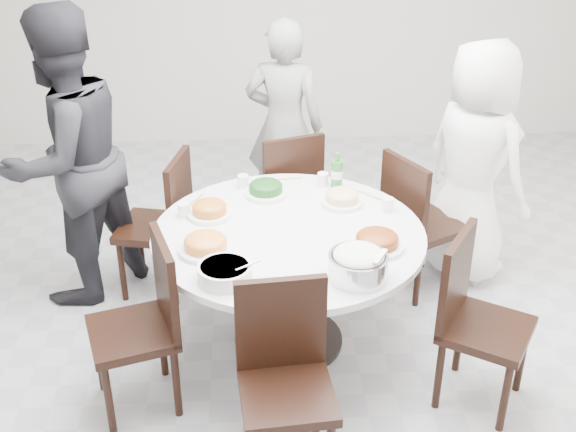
{
  "coord_description": "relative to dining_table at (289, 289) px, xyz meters",
  "views": [
    {
      "loc": [
        -0.42,
        -3.61,
        2.7
      ],
      "look_at": [
        -0.22,
        -0.13,
        0.82
      ],
      "focal_mm": 45.0,
      "sensor_mm": 36.0,
      "label": 1
    }
  ],
  "objects": [
    {
      "name": "floor",
      "position": [
        0.22,
        0.18,
        -0.38
      ],
      "size": [
        6.0,
        6.0,
        0.01
      ],
      "primitive_type": "cube",
      "color": "#A7A8AC",
      "rests_on": "ground"
    },
    {
      "name": "dining_table",
      "position": [
        0.0,
        0.0,
        0.0
      ],
      "size": [
        1.5,
        1.5,
        0.75
      ],
      "primitive_type": "cylinder",
      "color": "white",
      "rests_on": "floor"
    },
    {
      "name": "chair_ne",
      "position": [
        0.9,
        0.55,
        0.1
      ],
      "size": [
        0.57,
        0.57,
        0.95
      ],
      "primitive_type": "cube",
      "rotation": [
        0.0,
        0.0,
        2.05
      ],
      "color": "black",
      "rests_on": "floor"
    },
    {
      "name": "chair_n",
      "position": [
        0.02,
        1.04,
        0.1
      ],
      "size": [
        0.53,
        0.53,
        0.95
      ],
      "primitive_type": "cube",
      "rotation": [
        0.0,
        0.0,
        3.47
      ],
      "color": "black",
      "rests_on": "floor"
    },
    {
      "name": "chair_nw",
      "position": [
        -0.83,
        0.62,
        0.1
      ],
      "size": [
        0.5,
        0.5,
        0.95
      ],
      "primitive_type": "cube",
      "rotation": [
        0.0,
        0.0,
        4.49
      ],
      "color": "black",
      "rests_on": "floor"
    },
    {
      "name": "chair_sw",
      "position": [
        -0.82,
        -0.46,
        0.1
      ],
      "size": [
        0.53,
        0.53,
        0.95
      ],
      "primitive_type": "cube",
      "rotation": [
        0.0,
        0.0,
        5.02
      ],
      "color": "black",
      "rests_on": "floor"
    },
    {
      "name": "chair_s",
      "position": [
        -0.06,
        -0.96,
        0.1
      ],
      "size": [
        0.46,
        0.46,
        0.95
      ],
      "primitive_type": "cube",
      "rotation": [
        0.0,
        0.0,
        6.38
      ],
      "color": "black",
      "rests_on": "floor"
    },
    {
      "name": "chair_se",
      "position": [
        0.98,
        -0.54,
        0.1
      ],
      "size": [
        0.58,
        0.58,
        0.95
      ],
      "primitive_type": "cube",
      "rotation": [
        0.0,
        0.0,
        7.28
      ],
      "color": "black",
      "rests_on": "floor"
    },
    {
      "name": "diner_right",
      "position": [
        1.24,
        0.73,
        0.43
      ],
      "size": [
        0.86,
        0.93,
        1.6
      ],
      "primitive_type": "imported",
      "rotation": [
        0.0,
        0.0,
        2.17
      ],
      "color": "white",
      "rests_on": "floor"
    },
    {
      "name": "diner_middle",
      "position": [
        0.06,
        1.49,
        0.41
      ],
      "size": [
        0.65,
        0.5,
        1.57
      ],
      "primitive_type": "imported",
      "rotation": [
        0.0,
        0.0,
        2.9
      ],
      "color": "black",
      "rests_on": "floor"
    },
    {
      "name": "diner_left",
      "position": [
        -1.31,
        0.64,
        0.56
      ],
      "size": [
        1.12,
        1.15,
        1.86
      ],
      "primitive_type": "imported",
      "rotation": [
        0.0,
        0.0,
        4.02
      ],
      "color": "black",
      "rests_on": "floor"
    },
    {
      "name": "dish_greens",
      "position": [
        -0.11,
        0.45,
        0.41
      ],
      "size": [
        0.26,
        0.26,
        0.07
      ],
      "primitive_type": "cylinder",
      "color": "white",
      "rests_on": "dining_table"
    },
    {
      "name": "dish_pale",
      "position": [
        0.33,
        0.31,
        0.41
      ],
      "size": [
        0.25,
        0.25,
        0.07
      ],
      "primitive_type": "cylinder",
      "color": "white",
      "rests_on": "dining_table"
    },
    {
      "name": "dish_orange",
      "position": [
        -0.44,
        0.2,
        0.41
      ],
      "size": [
        0.25,
        0.25,
        0.07
      ],
      "primitive_type": "cylinder",
      "color": "white",
      "rests_on": "dining_table"
    },
    {
      "name": "dish_redbrown",
      "position": [
        0.45,
        -0.2,
        0.41
      ],
      "size": [
        0.29,
        0.29,
        0.07
      ],
      "primitive_type": "cylinder",
      "color": "white",
      "rests_on": "dining_table"
    },
    {
      "name": "dish_tofu",
      "position": [
        -0.44,
        -0.18,
        0.41
      ],
      "size": [
        0.29,
        0.29,
        0.07
      ],
      "primitive_type": "cylinder",
      "color": "white",
      "rests_on": "dining_table"
    },
    {
      "name": "rice_bowl",
      "position": [
        0.31,
        -0.48,
        0.44
      ],
      "size": [
        0.29,
        0.29,
        0.13
      ],
      "primitive_type": "cylinder",
      "color": "silver",
      "rests_on": "dining_table"
    },
    {
      "name": "soup_bowl",
      "position": [
        -0.34,
        -0.46,
        0.42
      ],
      "size": [
        0.27,
        0.27,
        0.08
      ],
      "primitive_type": "cylinder",
      "color": "white",
      "rests_on": "dining_table"
    },
    {
      "name": "beverage_bottle",
      "position": [
        0.32,
        0.51,
        0.5
      ],
      "size": [
        0.07,
        0.07,
        0.24
      ],
      "primitive_type": "cylinder",
      "color": "#2C6B2B",
      "rests_on": "dining_table"
    },
    {
      "name": "tea_cups",
      "position": [
        0.0,
        0.65,
        0.42
      ],
      "size": [
        0.07,
        0.07,
        0.08
      ],
      "primitive_type": "cylinder",
      "color": "white",
      "rests_on": "dining_table"
    },
    {
      "name": "chopsticks",
      "position": [
        0.0,
        0.67,
        0.38
      ],
      "size": [
        0.24,
        0.04,
        0.01
      ],
      "primitive_type": null,
      "color": "tan",
      "rests_on": "dining_table"
    }
  ]
}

